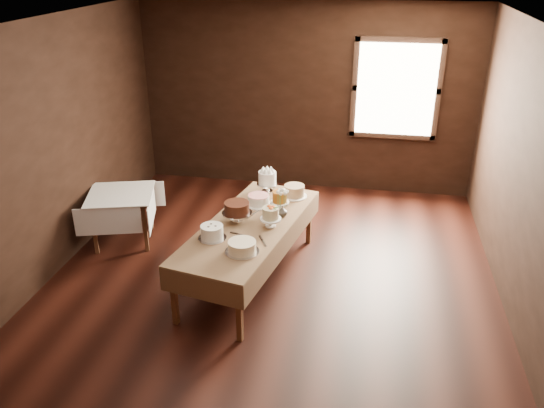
{
  "coord_description": "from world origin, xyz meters",
  "views": [
    {
      "loc": [
        0.96,
        -5.01,
        3.44
      ],
      "look_at": [
        0.0,
        0.2,
        0.95
      ],
      "focal_mm": 36.13,
      "sensor_mm": 36.0,
      "label": 1
    }
  ],
  "objects_px": {
    "cake_flowers": "(271,218)",
    "cake_server_b": "(264,243)",
    "cake_chocolate": "(237,213)",
    "cake_server_a": "(244,235)",
    "cake_swirl": "(212,233)",
    "cake_cream": "(242,247)",
    "side_table": "(121,199)",
    "cake_server_c": "(255,213)",
    "cake_caramel": "(280,202)",
    "cake_server_d": "(276,219)",
    "cake_lattice": "(259,201)",
    "cake_speckled": "(294,191)",
    "flower_vase": "(282,211)",
    "cake_server_e": "(217,228)",
    "cake_meringue": "(267,182)",
    "display_table": "(249,228)"
  },
  "relations": [
    {
      "from": "cake_swirl",
      "to": "flower_vase",
      "type": "xyz_separation_m",
      "value": [
        0.63,
        0.65,
        -0.01
      ]
    },
    {
      "from": "cake_server_c",
      "to": "cake_server_b",
      "type": "bearing_deg",
      "value": -138.62
    },
    {
      "from": "cake_meringue",
      "to": "cake_server_c",
      "type": "height_order",
      "value": "cake_meringue"
    },
    {
      "from": "cake_meringue",
      "to": "cake_cream",
      "type": "distance_m",
      "value": 1.51
    },
    {
      "from": "cake_caramel",
      "to": "cake_server_d",
      "type": "distance_m",
      "value": 0.25
    },
    {
      "from": "cake_flowers",
      "to": "cake_server_b",
      "type": "xyz_separation_m",
      "value": [
        0.0,
        -0.38,
        -0.1
      ]
    },
    {
      "from": "cake_speckled",
      "to": "cake_cream",
      "type": "xyz_separation_m",
      "value": [
        -0.31,
        -1.42,
        -0.01
      ]
    },
    {
      "from": "cake_swirl",
      "to": "flower_vase",
      "type": "bearing_deg",
      "value": 45.98
    },
    {
      "from": "cake_server_c",
      "to": "cake_server_d",
      "type": "relative_size",
      "value": 1.0
    },
    {
      "from": "cake_meringue",
      "to": "cake_server_a",
      "type": "distance_m",
      "value": 1.17
    },
    {
      "from": "cake_flowers",
      "to": "cake_server_d",
      "type": "distance_m",
      "value": 0.21
    },
    {
      "from": "cake_cream",
      "to": "cake_swirl",
      "type": "bearing_deg",
      "value": 149.71
    },
    {
      "from": "cake_server_e",
      "to": "cake_lattice",
      "type": "bearing_deg",
      "value": 82.55
    },
    {
      "from": "cake_server_d",
      "to": "cake_server_e",
      "type": "relative_size",
      "value": 1.0
    },
    {
      "from": "cake_swirl",
      "to": "cake_cream",
      "type": "bearing_deg",
      "value": -30.29
    },
    {
      "from": "cake_flowers",
      "to": "cake_swirl",
      "type": "xyz_separation_m",
      "value": [
        -0.55,
        -0.38,
        -0.03
      ]
    },
    {
      "from": "cake_server_c",
      "to": "cake_flowers",
      "type": "bearing_deg",
      "value": -120.07
    },
    {
      "from": "flower_vase",
      "to": "cake_server_d",
      "type": "bearing_deg",
      "value": -116.64
    },
    {
      "from": "cake_swirl",
      "to": "cake_server_d",
      "type": "bearing_deg",
      "value": 43.69
    },
    {
      "from": "cake_lattice",
      "to": "cake_server_b",
      "type": "height_order",
      "value": "cake_lattice"
    },
    {
      "from": "cake_lattice",
      "to": "side_table",
      "type": "bearing_deg",
      "value": 177.34
    },
    {
      "from": "cake_caramel",
      "to": "cake_flowers",
      "type": "bearing_deg",
      "value": -94.1
    },
    {
      "from": "display_table",
      "to": "cake_chocolate",
      "type": "xyz_separation_m",
      "value": [
        -0.15,
        0.04,
        0.16
      ]
    },
    {
      "from": "cake_flowers",
      "to": "cake_server_d",
      "type": "xyz_separation_m",
      "value": [
        0.03,
        0.18,
        -0.1
      ]
    },
    {
      "from": "cake_speckled",
      "to": "cake_caramel",
      "type": "distance_m",
      "value": 0.44
    },
    {
      "from": "cake_lattice",
      "to": "cake_server_a",
      "type": "bearing_deg",
      "value": -89.55
    },
    {
      "from": "cake_server_e",
      "to": "cake_swirl",
      "type": "bearing_deg",
      "value": -67.1
    },
    {
      "from": "cake_caramel",
      "to": "cake_speckled",
      "type": "bearing_deg",
      "value": 75.8
    },
    {
      "from": "side_table",
      "to": "cake_server_e",
      "type": "xyz_separation_m",
      "value": [
        1.46,
        -0.74,
        0.11
      ]
    },
    {
      "from": "display_table",
      "to": "cake_flowers",
      "type": "relative_size",
      "value": 9.95
    },
    {
      "from": "cake_server_d",
      "to": "flower_vase",
      "type": "distance_m",
      "value": 0.12
    },
    {
      "from": "cake_flowers",
      "to": "flower_vase",
      "type": "bearing_deg",
      "value": 73.49
    },
    {
      "from": "cake_cream",
      "to": "cake_server_e",
      "type": "height_order",
      "value": "cake_cream"
    },
    {
      "from": "cake_caramel",
      "to": "cake_server_c",
      "type": "distance_m",
      "value": 0.3
    },
    {
      "from": "cake_caramel",
      "to": "cake_server_c",
      "type": "relative_size",
      "value": 1.05
    },
    {
      "from": "cake_cream",
      "to": "cake_server_b",
      "type": "height_order",
      "value": "cake_cream"
    },
    {
      "from": "cake_speckled",
      "to": "cake_server_b",
      "type": "bearing_deg",
      "value": -96.31
    },
    {
      "from": "side_table",
      "to": "cake_meringue",
      "type": "relative_size",
      "value": 3.2
    },
    {
      "from": "cake_swirl",
      "to": "cake_server_b",
      "type": "xyz_separation_m",
      "value": [
        0.55,
        -0.0,
        -0.07
      ]
    },
    {
      "from": "cake_chocolate",
      "to": "cake_flowers",
      "type": "height_order",
      "value": "cake_chocolate"
    },
    {
      "from": "side_table",
      "to": "cake_server_c",
      "type": "bearing_deg",
      "value": -9.61
    },
    {
      "from": "cake_swirl",
      "to": "cake_server_d",
      "type": "distance_m",
      "value": 0.81
    },
    {
      "from": "cake_server_e",
      "to": "cake_chocolate",
      "type": "bearing_deg",
      "value": 65.98
    },
    {
      "from": "cake_server_e",
      "to": "flower_vase",
      "type": "relative_size",
      "value": 2.01
    },
    {
      "from": "cake_meringue",
      "to": "cake_lattice",
      "type": "xyz_separation_m",
      "value": [
        -0.03,
        -0.39,
        -0.07
      ]
    },
    {
      "from": "cake_server_a",
      "to": "cake_server_d",
      "type": "height_order",
      "value": "same"
    },
    {
      "from": "display_table",
      "to": "side_table",
      "type": "bearing_deg",
      "value": 161.78
    },
    {
      "from": "cake_server_b",
      "to": "cake_server_e",
      "type": "bearing_deg",
      "value": -141.41
    },
    {
      "from": "cake_chocolate",
      "to": "cake_server_a",
      "type": "relative_size",
      "value": 1.39
    },
    {
      "from": "cake_speckled",
      "to": "flower_vase",
      "type": "distance_m",
      "value": 0.56
    }
  ]
}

